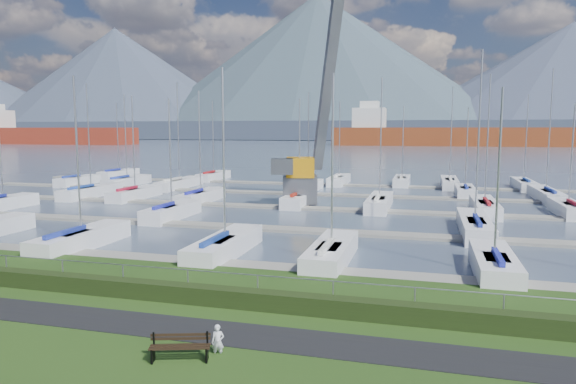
% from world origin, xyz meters
% --- Properties ---
extents(path, '(160.00, 2.00, 0.04)m').
position_xyz_m(path, '(0.00, -3.00, 0.01)').
color(path, black).
rests_on(path, grass).
extents(water, '(800.00, 540.00, 0.20)m').
position_xyz_m(water, '(0.00, 260.00, -0.40)').
color(water, '#485569').
extents(hedge, '(80.00, 0.70, 0.70)m').
position_xyz_m(hedge, '(0.00, -0.40, 0.35)').
color(hedge, black).
rests_on(hedge, grass).
extents(fence, '(80.00, 0.04, 0.04)m').
position_xyz_m(fence, '(0.00, 0.00, 1.20)').
color(fence, gray).
rests_on(fence, grass).
extents(foothill, '(900.00, 80.00, 12.00)m').
position_xyz_m(foothill, '(0.00, 330.00, 6.00)').
color(foothill, '#3B4456').
rests_on(foothill, water).
extents(mountains, '(1190.00, 360.00, 115.00)m').
position_xyz_m(mountains, '(7.35, 404.62, 46.68)').
color(mountains, '#3D465A').
rests_on(mountains, water).
extents(docks, '(90.00, 41.60, 0.25)m').
position_xyz_m(docks, '(0.00, 26.00, -0.22)').
color(docks, slate).
rests_on(docks, water).
extents(bench_right, '(1.84, 0.95, 0.85)m').
position_xyz_m(bench_right, '(1.31, -5.25, 0.42)').
color(bench_right, black).
rests_on(bench_right, grass).
extents(person, '(0.44, 0.35, 1.06)m').
position_xyz_m(person, '(2.21, -4.51, 0.53)').
color(person, silver).
rests_on(person, grass).
extents(crane, '(6.98, 13.14, 22.35)m').
position_xyz_m(crane, '(-2.84, 29.85, 5.33)').
color(crane, '#5B5D63').
rests_on(crane, water).
extents(cargo_ship_west, '(87.32, 20.01, 21.50)m').
position_xyz_m(cargo_ship_west, '(-171.48, 189.14, 3.67)').
color(cargo_ship_west, maroon).
rests_on(cargo_ship_west, water).
extents(cargo_ship_mid, '(104.35, 20.37, 21.50)m').
position_xyz_m(cargo_ship_mid, '(15.33, 213.25, 3.50)').
color(cargo_ship_mid, maroon).
rests_on(cargo_ship_mid, water).
extents(sailboat_fleet, '(74.75, 49.44, 13.40)m').
position_xyz_m(sailboat_fleet, '(0.22, 28.02, 5.38)').
color(sailboat_fleet, navy).
rests_on(sailboat_fleet, water).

